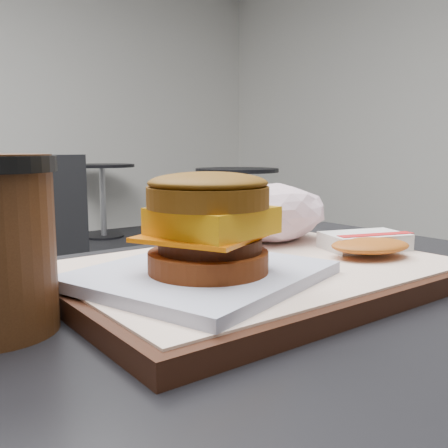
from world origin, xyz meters
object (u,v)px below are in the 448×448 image
crumpled_wrapper (267,212)px  neighbor_chair (5,258)px  hash_brown (367,243)px  breakfast_sandwich (207,236)px  serving_tray (255,273)px

crumpled_wrapper → neighbor_chair: size_ratio=0.18×
hash_brown → neighbor_chair: (-0.00, 1.57, -0.29)m
breakfast_sandwich → neighbor_chair: breakfast_sandwich is taller
neighbor_chair → serving_tray: bearing=-94.7°
neighbor_chair → crumpled_wrapper: bearing=-91.3°
hash_brown → neighbor_chair: bearing=90.1°
serving_tray → hash_brown: hash_brown is taller
serving_tray → neighbor_chair: (0.13, 1.53, -0.27)m
neighbor_chair → breakfast_sandwich: bearing=-97.5°
serving_tray → neighbor_chair: 1.56m
breakfast_sandwich → neighbor_chair: size_ratio=0.26×
crumpled_wrapper → neighbor_chair: (0.03, 1.45, -0.31)m
serving_tray → breakfast_sandwich: size_ratio=1.64×
serving_tray → neighbor_chair: bearing=85.3°
breakfast_sandwich → hash_brown: size_ratio=1.77×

